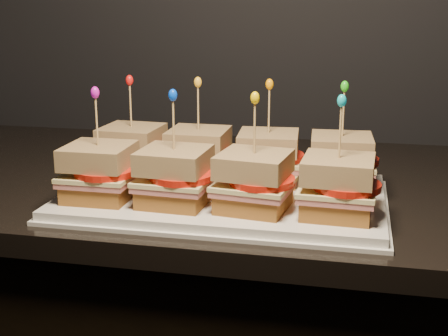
# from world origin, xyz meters

# --- Properties ---
(granite_slab) EXTENTS (2.47, 0.66, 0.03)m
(granite_slab) POSITION_xyz_m (0.43, 1.68, 0.89)
(granite_slab) COLOR black
(granite_slab) RESTS_ON cabinet
(platter) EXTENTS (0.47, 0.29, 0.02)m
(platter) POSITION_xyz_m (0.75, 1.54, 0.92)
(platter) COLOR white
(platter) RESTS_ON granite_slab
(platter_rim) EXTENTS (0.48, 0.30, 0.01)m
(platter_rim) POSITION_xyz_m (0.75, 1.54, 0.91)
(platter_rim) COLOR white
(platter_rim) RESTS_ON granite_slab
(sandwich_0_bread_bot) EXTENTS (0.09, 0.09, 0.02)m
(sandwich_0_bread_bot) POSITION_xyz_m (0.59, 1.60, 0.94)
(sandwich_0_bread_bot) COLOR brown
(sandwich_0_bread_bot) RESTS_ON platter
(sandwich_0_ham) EXTENTS (0.10, 0.10, 0.01)m
(sandwich_0_ham) POSITION_xyz_m (0.59, 1.60, 0.95)
(sandwich_0_ham) COLOR #B6605F
(sandwich_0_ham) RESTS_ON sandwich_0_bread_bot
(sandwich_0_cheese) EXTENTS (0.11, 0.10, 0.01)m
(sandwich_0_cheese) POSITION_xyz_m (0.59, 1.60, 0.96)
(sandwich_0_cheese) COLOR beige
(sandwich_0_cheese) RESTS_ON sandwich_0_ham
(sandwich_0_tomato) EXTENTS (0.09, 0.09, 0.01)m
(sandwich_0_tomato) POSITION_xyz_m (0.60, 1.60, 0.97)
(sandwich_0_tomato) COLOR red
(sandwich_0_tomato) RESTS_ON sandwich_0_cheese
(sandwich_0_bread_top) EXTENTS (0.10, 0.10, 0.03)m
(sandwich_0_bread_top) POSITION_xyz_m (0.59, 1.60, 0.99)
(sandwich_0_bread_top) COLOR #51290F
(sandwich_0_bread_top) RESTS_ON sandwich_0_tomato
(sandwich_0_pick) EXTENTS (0.00, 0.00, 0.09)m
(sandwich_0_pick) POSITION_xyz_m (0.59, 1.60, 1.04)
(sandwich_0_pick) COLOR tan
(sandwich_0_pick) RESTS_ON sandwich_0_bread_top
(sandwich_0_frill) EXTENTS (0.01, 0.01, 0.02)m
(sandwich_0_frill) POSITION_xyz_m (0.59, 1.60, 1.08)
(sandwich_0_frill) COLOR red
(sandwich_0_frill) RESTS_ON sandwich_0_pick
(sandwich_1_bread_bot) EXTENTS (0.09, 0.09, 0.02)m
(sandwich_1_bread_bot) POSITION_xyz_m (0.70, 1.60, 0.94)
(sandwich_1_bread_bot) COLOR brown
(sandwich_1_bread_bot) RESTS_ON platter
(sandwich_1_ham) EXTENTS (0.10, 0.09, 0.01)m
(sandwich_1_ham) POSITION_xyz_m (0.70, 1.60, 0.95)
(sandwich_1_ham) COLOR #B6605F
(sandwich_1_ham) RESTS_ON sandwich_1_bread_bot
(sandwich_1_cheese) EXTENTS (0.10, 0.10, 0.01)m
(sandwich_1_cheese) POSITION_xyz_m (0.70, 1.60, 0.96)
(sandwich_1_cheese) COLOR beige
(sandwich_1_cheese) RESTS_ON sandwich_1_ham
(sandwich_1_tomato) EXTENTS (0.09, 0.09, 0.01)m
(sandwich_1_tomato) POSITION_xyz_m (0.71, 1.60, 0.97)
(sandwich_1_tomato) COLOR red
(sandwich_1_tomato) RESTS_ON sandwich_1_cheese
(sandwich_1_bread_top) EXTENTS (0.09, 0.09, 0.03)m
(sandwich_1_bread_top) POSITION_xyz_m (0.70, 1.60, 0.99)
(sandwich_1_bread_top) COLOR #51290F
(sandwich_1_bread_top) RESTS_ON sandwich_1_tomato
(sandwich_1_pick) EXTENTS (0.00, 0.00, 0.09)m
(sandwich_1_pick) POSITION_xyz_m (0.70, 1.60, 1.04)
(sandwich_1_pick) COLOR tan
(sandwich_1_pick) RESTS_ON sandwich_1_bread_top
(sandwich_1_frill) EXTENTS (0.01, 0.01, 0.02)m
(sandwich_1_frill) POSITION_xyz_m (0.70, 1.60, 1.08)
(sandwich_1_frill) COLOR yellow
(sandwich_1_frill) RESTS_ON sandwich_1_pick
(sandwich_2_bread_bot) EXTENTS (0.10, 0.10, 0.02)m
(sandwich_2_bread_bot) POSITION_xyz_m (0.81, 1.60, 0.94)
(sandwich_2_bread_bot) COLOR brown
(sandwich_2_bread_bot) RESTS_ON platter
(sandwich_2_ham) EXTENTS (0.11, 0.10, 0.01)m
(sandwich_2_ham) POSITION_xyz_m (0.81, 1.60, 0.95)
(sandwich_2_ham) COLOR #B6605F
(sandwich_2_ham) RESTS_ON sandwich_2_bread_bot
(sandwich_2_cheese) EXTENTS (0.11, 0.10, 0.01)m
(sandwich_2_cheese) POSITION_xyz_m (0.81, 1.60, 0.96)
(sandwich_2_cheese) COLOR beige
(sandwich_2_cheese) RESTS_ON sandwich_2_ham
(sandwich_2_tomato) EXTENTS (0.09, 0.09, 0.01)m
(sandwich_2_tomato) POSITION_xyz_m (0.82, 1.60, 0.97)
(sandwich_2_tomato) COLOR red
(sandwich_2_tomato) RESTS_ON sandwich_2_cheese
(sandwich_2_bread_top) EXTENTS (0.10, 0.10, 0.03)m
(sandwich_2_bread_top) POSITION_xyz_m (0.81, 1.60, 0.99)
(sandwich_2_bread_top) COLOR #51290F
(sandwich_2_bread_top) RESTS_ON sandwich_2_tomato
(sandwich_2_pick) EXTENTS (0.00, 0.00, 0.09)m
(sandwich_2_pick) POSITION_xyz_m (0.81, 1.60, 1.04)
(sandwich_2_pick) COLOR tan
(sandwich_2_pick) RESTS_ON sandwich_2_bread_top
(sandwich_2_frill) EXTENTS (0.01, 0.01, 0.02)m
(sandwich_2_frill) POSITION_xyz_m (0.81, 1.60, 1.08)
(sandwich_2_frill) COLOR #F89301
(sandwich_2_frill) RESTS_ON sandwich_2_pick
(sandwich_3_bread_bot) EXTENTS (0.09, 0.09, 0.02)m
(sandwich_3_bread_bot) POSITION_xyz_m (0.92, 1.60, 0.94)
(sandwich_3_bread_bot) COLOR brown
(sandwich_3_bread_bot) RESTS_ON platter
(sandwich_3_ham) EXTENTS (0.10, 0.10, 0.01)m
(sandwich_3_ham) POSITION_xyz_m (0.92, 1.60, 0.95)
(sandwich_3_ham) COLOR #B6605F
(sandwich_3_ham) RESTS_ON sandwich_3_bread_bot
(sandwich_3_cheese) EXTENTS (0.11, 0.10, 0.01)m
(sandwich_3_cheese) POSITION_xyz_m (0.92, 1.60, 0.96)
(sandwich_3_cheese) COLOR beige
(sandwich_3_cheese) RESTS_ON sandwich_3_ham
(sandwich_3_tomato) EXTENTS (0.09, 0.09, 0.01)m
(sandwich_3_tomato) POSITION_xyz_m (0.93, 1.60, 0.97)
(sandwich_3_tomato) COLOR red
(sandwich_3_tomato) RESTS_ON sandwich_3_cheese
(sandwich_3_bread_top) EXTENTS (0.10, 0.10, 0.03)m
(sandwich_3_bread_top) POSITION_xyz_m (0.92, 1.60, 0.99)
(sandwich_3_bread_top) COLOR #51290F
(sandwich_3_bread_top) RESTS_ON sandwich_3_tomato
(sandwich_3_pick) EXTENTS (0.00, 0.00, 0.09)m
(sandwich_3_pick) POSITION_xyz_m (0.92, 1.60, 1.04)
(sandwich_3_pick) COLOR tan
(sandwich_3_pick) RESTS_ON sandwich_3_bread_top
(sandwich_3_frill) EXTENTS (0.01, 0.01, 0.02)m
(sandwich_3_frill) POSITION_xyz_m (0.92, 1.60, 1.08)
(sandwich_3_frill) COLOR green
(sandwich_3_frill) RESTS_ON sandwich_3_pick
(sandwich_4_bread_bot) EXTENTS (0.09, 0.09, 0.02)m
(sandwich_4_bread_bot) POSITION_xyz_m (0.59, 1.47, 0.94)
(sandwich_4_bread_bot) COLOR brown
(sandwich_4_bread_bot) RESTS_ON platter
(sandwich_4_ham) EXTENTS (0.10, 0.10, 0.01)m
(sandwich_4_ham) POSITION_xyz_m (0.59, 1.47, 0.95)
(sandwich_4_ham) COLOR #B6605F
(sandwich_4_ham) RESTS_ON sandwich_4_bread_bot
(sandwich_4_cheese) EXTENTS (0.10, 0.10, 0.01)m
(sandwich_4_cheese) POSITION_xyz_m (0.59, 1.47, 0.96)
(sandwich_4_cheese) COLOR beige
(sandwich_4_cheese) RESTS_ON sandwich_4_ham
(sandwich_4_tomato) EXTENTS (0.09, 0.09, 0.01)m
(sandwich_4_tomato) POSITION_xyz_m (0.60, 1.46, 0.97)
(sandwich_4_tomato) COLOR red
(sandwich_4_tomato) RESTS_ON sandwich_4_cheese
(sandwich_4_bread_top) EXTENTS (0.09, 0.09, 0.03)m
(sandwich_4_bread_top) POSITION_xyz_m (0.59, 1.47, 0.99)
(sandwich_4_bread_top) COLOR #51290F
(sandwich_4_bread_top) RESTS_ON sandwich_4_tomato
(sandwich_4_pick) EXTENTS (0.00, 0.00, 0.09)m
(sandwich_4_pick) POSITION_xyz_m (0.59, 1.47, 1.04)
(sandwich_4_pick) COLOR tan
(sandwich_4_pick) RESTS_ON sandwich_4_bread_top
(sandwich_4_frill) EXTENTS (0.01, 0.01, 0.02)m
(sandwich_4_frill) POSITION_xyz_m (0.59, 1.47, 1.08)
(sandwich_4_frill) COLOR #C213AF
(sandwich_4_frill) RESTS_ON sandwich_4_pick
(sandwich_5_bread_bot) EXTENTS (0.09, 0.09, 0.02)m
(sandwich_5_bread_bot) POSITION_xyz_m (0.70, 1.47, 0.94)
(sandwich_5_bread_bot) COLOR brown
(sandwich_5_bread_bot) RESTS_ON platter
(sandwich_5_ham) EXTENTS (0.10, 0.10, 0.01)m
(sandwich_5_ham) POSITION_xyz_m (0.70, 1.47, 0.95)
(sandwich_5_ham) COLOR #B6605F
(sandwich_5_ham) RESTS_ON sandwich_5_bread_bot
(sandwich_5_cheese) EXTENTS (0.11, 0.10, 0.01)m
(sandwich_5_cheese) POSITION_xyz_m (0.70, 1.47, 0.96)
(sandwich_5_cheese) COLOR beige
(sandwich_5_cheese) RESTS_ON sandwich_5_ham
(sandwich_5_tomato) EXTENTS (0.09, 0.09, 0.01)m
(sandwich_5_tomato) POSITION_xyz_m (0.71, 1.46, 0.97)
(sandwich_5_tomato) COLOR red
(sandwich_5_tomato) RESTS_ON sandwich_5_cheese
(sandwich_5_bread_top) EXTENTS (0.10, 0.10, 0.03)m
(sandwich_5_bread_top) POSITION_xyz_m (0.70, 1.47, 0.99)
(sandwich_5_bread_top) COLOR #51290F
(sandwich_5_bread_top) RESTS_ON sandwich_5_tomato
(sandwich_5_pick) EXTENTS (0.00, 0.00, 0.09)m
(sandwich_5_pick) POSITION_xyz_m (0.70, 1.47, 1.04)
(sandwich_5_pick) COLOR tan
(sandwich_5_pick) RESTS_ON sandwich_5_bread_top
(sandwich_5_frill) EXTENTS (0.01, 0.01, 0.02)m
(sandwich_5_frill) POSITION_xyz_m (0.70, 1.47, 1.08)
(sandwich_5_frill) COLOR blue
(sandwich_5_frill) RESTS_ON sandwich_5_pick
(sandwich_6_bread_bot) EXTENTS (0.10, 0.10, 0.02)m
(sandwich_6_bread_bot) POSITION_xyz_m (0.81, 1.47, 0.94)
(sandwich_6_bread_bot) COLOR brown
(sandwich_6_bread_bot) RESTS_ON platter
(sandwich_6_ham) EXTENTS (0.11, 0.11, 0.01)m
(sandwich_6_ham) POSITION_xyz_m (0.81, 1.47, 0.95)
(sandwich_6_ham) COLOR #B6605F
(sandwich_6_ham) RESTS_ON sandwich_6_bread_bot
(sandwich_6_cheese) EXTENTS (0.11, 0.11, 0.01)m
(sandwich_6_cheese) POSITION_xyz_m (0.81, 1.47, 0.96)
(sandwich_6_cheese) COLOR beige
(sandwich_6_cheese) RESTS_ON sandwich_6_ham
(sandwich_6_tomato) EXTENTS (0.09, 0.09, 0.01)m
(sandwich_6_tomato) POSITION_xyz_m (0.82, 1.46, 0.97)
(sandwich_6_tomato) COLOR red
(sandwich_6_tomato) RESTS_ON sandwich_6_cheese
(sandwich_6_bread_top) EXTENTS (0.10, 0.10, 0.03)m
(sandwich_6_bread_top) POSITION_xyz_m (0.81, 1.47, 0.99)
(sandwich_6_bread_top) COLOR #51290F
(sandwich_6_bread_top) RESTS_ON sandwich_6_tomato
(sandwich_6_pick) EXTENTS (0.00, 0.00, 0.09)m
(sandwich_6_pick) POSITION_xyz_m (0.81, 1.47, 1.04)
(sandwich_6_pick) COLOR tan
(sandwich_6_pick) RESTS_ON sandwich_6_bread_top
(sandwich_6_frill) EXTENTS (0.01, 0.01, 0.02)m
(sandwich_6_frill) POSITION_xyz_m (0.81, 1.47, 1.08)
(sandwich_6_frill) COLOR #F8C500
(sandwich_6_frill) RESTS_ON sandwich_6_pick
(sandwich_7_bread_bot) EXTENTS (0.09, 0.09, 0.02)m
(sandwich_7_bread_bot) POSITION_xyz_m (0.92, 1.47, 0.94)
(sandwich_7_bread_bot) COLOR brown
(sandwich_7_bread_bot) RESTS_ON platter
(sandwich_7_ham) EXTENTS (0.10, 0.10, 0.01)m
(sandwich_7_ham) POSITION_xyz_m (0.92, 1.47, 0.95)
(sandwich_7_ham) COLOR #B6605F
(sandwich_7_ham) RESTS_ON sandwich_7_bread_bot
(sandwich_7_cheese) EXTENTS (0.10, 0.10, 0.01)m
(sandwich_7_cheese) POSITION_xyz_m (0.92, 1.47, 0.96)
(sandwich_7_cheese) COLOR beige
(sandwich_7_cheese) RESTS_ON sandwich_7_ham
(sandwich_7_tomato) EXTENTS (0.09, 0.09, 0.01)m
(sandwich_7_tomato) POSITION_xyz_m (0.93, 1.46, 0.97)
(sandwich_7_tomato) COLOR red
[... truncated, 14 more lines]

